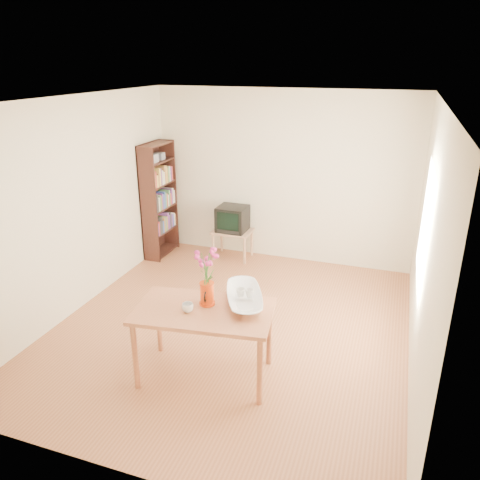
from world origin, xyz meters
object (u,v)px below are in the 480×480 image
at_px(mug, 188,308).
at_px(television, 233,218).
at_px(table, 204,318).
at_px(bowl, 244,279).
at_px(pitcher, 207,294).

distance_m(mug, television, 3.07).
height_order(table, bowl, bowl).
relative_size(table, bowl, 2.74).
height_order(pitcher, television, pitcher).
bearing_deg(bowl, table, -136.96).
distance_m(pitcher, television, 2.92).
bearing_deg(television, mug, -76.89).
xyz_separation_m(pitcher, bowl, (0.32, 0.18, 0.13)).
distance_m(table, television, 3.01).
height_order(mug, bowl, bowl).
bearing_deg(television, table, -74.21).
bearing_deg(bowl, pitcher, -150.16).
relative_size(pitcher, television, 0.51).
xyz_separation_m(bowl, television, (-1.07, 2.63, -0.33)).
bearing_deg(pitcher, television, 92.17).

